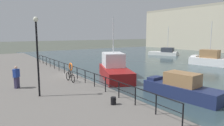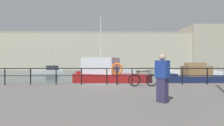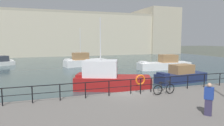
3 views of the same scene
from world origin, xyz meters
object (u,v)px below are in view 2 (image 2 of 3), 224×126
(harbor_building, at_px, (124,53))
(life_ring_stand, at_px, (117,70))
(standing_person, at_px, (162,78))
(moored_harbor_tender, at_px, (115,70))
(moored_red_daysailer, at_px, (191,73))
(parked_bicycle, at_px, (143,80))
(moored_green_narrowboat, at_px, (49,70))
(moored_cabin_cruiser, at_px, (108,75))
(moored_small_launch, at_px, (196,78))

(harbor_building, distance_m, life_ring_stand, 53.78)
(harbor_building, bearing_deg, standing_person, -93.44)
(moored_harbor_tender, xyz_separation_m, standing_person, (0.86, -28.06, 0.83))
(moored_red_daysailer, relative_size, parked_bicycle, 4.85)
(moored_green_narrowboat, xyz_separation_m, standing_person, (15.84, -33.65, 1.04))
(harbor_building, distance_m, moored_cabin_cruiser, 48.56)
(life_ring_stand, bearing_deg, moored_red_daysailer, 51.56)
(moored_red_daysailer, xyz_separation_m, standing_person, (-10.51, -19.88, 0.89))
(moored_green_narrowboat, xyz_separation_m, moored_red_daysailer, (26.36, -13.77, 0.15))
(moored_green_narrowboat, relative_size, parked_bicycle, 3.88)
(moored_harbor_tender, bearing_deg, harbor_building, -110.74)
(harbor_building, relative_size, moored_red_daysailer, 8.98)
(life_ring_stand, bearing_deg, parked_bicycle, -23.66)
(moored_cabin_cruiser, height_order, parked_bicycle, moored_cabin_cruiser)
(moored_small_launch, height_order, standing_person, standing_person)
(moored_green_narrowboat, xyz_separation_m, life_ring_stand, (14.46, -28.76, 1.16))
(moored_cabin_cruiser, bearing_deg, moored_green_narrowboat, -36.73)
(moored_harbor_tender, relative_size, parked_bicycle, 4.41)
(parked_bicycle, xyz_separation_m, standing_person, (-0.14, -4.22, 0.47))
(harbor_building, distance_m, parked_bicycle, 54.38)
(moored_harbor_tender, distance_m, standing_person, 28.09)
(moored_harbor_tender, xyz_separation_m, parked_bicycle, (1.01, -23.84, 0.36))
(moored_harbor_tender, height_order, parked_bicycle, moored_harbor_tender)
(moored_red_daysailer, xyz_separation_m, moored_harbor_tender, (-11.38, 8.18, 0.06))
(moored_green_narrowboat, xyz_separation_m, parked_bicycle, (15.99, -29.43, 0.57))
(moored_green_narrowboat, relative_size, moored_harbor_tender, 0.88)
(moored_red_daysailer, relative_size, moored_harbor_tender, 1.10)
(moored_cabin_cruiser, xyz_separation_m, life_ring_stand, (0.62, -5.40, 0.75))
(harbor_building, height_order, parked_bicycle, harbor_building)
(moored_red_daysailer, bearing_deg, moored_harbor_tender, -32.15)
(moored_small_launch, xyz_separation_m, moored_green_narrowboat, (-22.46, 22.92, -0.09))
(moored_red_daysailer, height_order, standing_person, standing_person)
(moored_red_daysailer, relative_size, moored_cabin_cruiser, 1.14)
(life_ring_stand, bearing_deg, moored_green_narrowboat, 116.69)
(parked_bicycle, relative_size, standing_person, 1.05)
(harbor_building, relative_size, life_ring_stand, 55.21)
(moored_small_launch, height_order, parked_bicycle, moored_small_launch)
(standing_person, bearing_deg, moored_cabin_cruiser, 61.48)
(moored_small_launch, height_order, moored_green_narrowboat, moored_green_narrowboat)
(moored_red_daysailer, distance_m, parked_bicycle, 18.79)
(moored_green_narrowboat, distance_m, standing_person, 37.21)
(parked_bicycle, distance_m, life_ring_stand, 1.77)
(moored_harbor_tender, bearing_deg, life_ring_stand, 76.20)
(harbor_building, xyz_separation_m, standing_person, (-3.50, -58.25, -4.67))
(harbor_building, relative_size, standing_person, 45.63)
(moored_cabin_cruiser, bearing_deg, harbor_building, -73.93)
(harbor_building, xyz_separation_m, moored_red_daysailer, (7.01, -38.37, -5.57))
(moored_green_narrowboat, distance_m, parked_bicycle, 33.50)
(parked_bicycle, distance_m, standing_person, 4.25)
(moored_cabin_cruiser, distance_m, parked_bicycle, 6.44)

